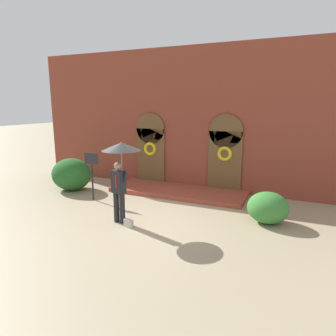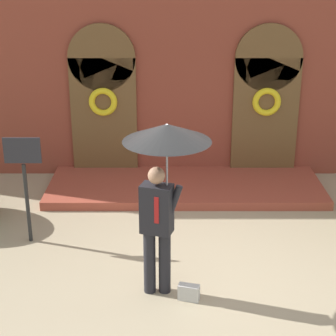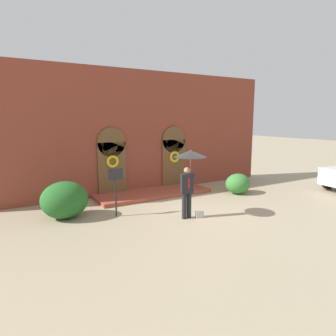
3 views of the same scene
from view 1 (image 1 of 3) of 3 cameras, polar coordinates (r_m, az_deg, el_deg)
name	(u,v)px [view 1 (image 1 of 3)]	position (r m, az deg, el deg)	size (l,w,h in m)	color
ground_plane	(140,220)	(9.10, -5.39, -9.92)	(80.00, 80.00, 0.00)	tan
building_facade	(188,123)	(12.26, 3.91, 8.64)	(14.00, 2.30, 5.60)	brown
person_with_umbrella	(121,158)	(8.47, -9.02, 1.81)	(1.10, 1.10, 2.36)	black
handbag	(129,223)	(8.65, -7.53, -10.40)	(0.28, 0.12, 0.22)	#B7B7B2
sign_post	(92,168)	(10.97, -14.32, -0.09)	(0.56, 0.06, 1.72)	black
shrub_left	(72,174)	(12.63, -17.89, -1.14)	(1.61, 1.42, 1.29)	#235B23
shrub_right	(268,208)	(9.20, 18.50, -7.19)	(1.18, 1.05, 0.93)	#387A33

